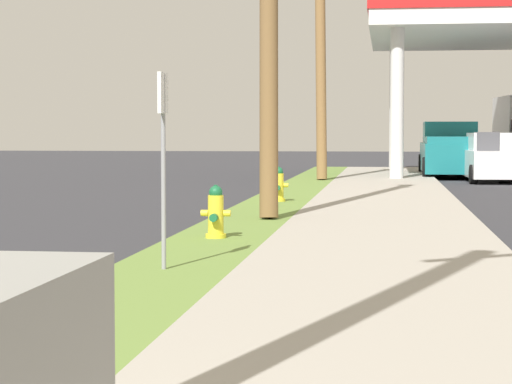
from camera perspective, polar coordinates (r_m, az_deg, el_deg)
fire_hydrant_second at (r=14.06m, az=-2.30°, el=-1.30°), size 0.42×0.38×0.74m
fire_hydrant_third at (r=21.43m, az=1.29°, el=0.33°), size 0.42×0.37×0.74m
utility_pole_background at (r=31.67m, az=3.68°, el=8.24°), size 0.54×1.83×8.13m
street_sign_post at (r=10.84m, az=-5.29°, el=3.58°), size 0.05×0.36×2.12m
car_white_by_near_pump at (r=33.31m, az=13.37°, el=1.82°), size 2.08×4.56×1.57m
truck_teal_on_apron at (r=36.22m, az=11.00°, el=2.27°), size 2.13×5.40×1.97m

